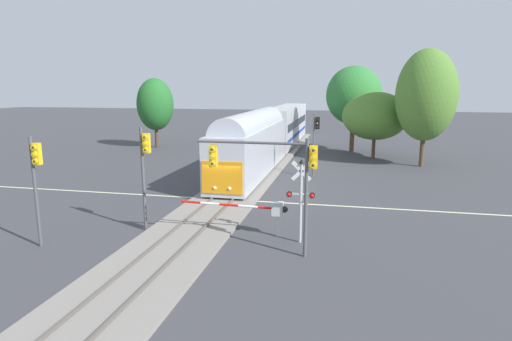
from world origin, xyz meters
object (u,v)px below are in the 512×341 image
oak_far_right (375,116)px  elm_centre_background (354,96)px  crossing_gate_near (266,209)px  traffic_signal_near_right (273,167)px  pine_left_background (155,104)px  traffic_signal_median (145,163)px  crossing_signal_mast (301,192)px  commuter_train (272,132)px  maple_right_background (426,95)px  traffic_signal_near_left (36,174)px  traffic_signal_far_side (315,135)px

oak_far_right → elm_centre_background: bearing=117.5°
crossing_gate_near → traffic_signal_near_right: size_ratio=1.06×
pine_left_background → traffic_signal_median: bearing=-65.8°
traffic_signal_near_right → oak_far_right: (5.92, 28.24, 0.43)m
crossing_signal_mast → traffic_signal_near_right: bearing=-121.6°
elm_centre_background → oak_far_right: 5.20m
traffic_signal_median → elm_centre_background: bearing=70.7°
commuter_train → traffic_signal_median: 24.58m
traffic_signal_near_right → oak_far_right: 28.85m
maple_right_background → crossing_gate_near: bearing=-116.5°
crossing_gate_near → maple_right_background: 24.99m
traffic_signal_median → traffic_signal_near_right: 7.26m
traffic_signal_near_left → traffic_signal_near_right: traffic_signal_near_right is taller
crossing_gate_near → crossing_signal_mast: crossing_signal_mast is taller
traffic_signal_far_side → traffic_signal_near_right: (-0.55, -17.48, 0.48)m
commuter_train → elm_centre_background: (8.40, 6.22, 3.68)m
traffic_signal_far_side → traffic_signal_median: bearing=-115.8°
crossing_gate_near → traffic_signal_far_side: 15.31m
traffic_signal_far_side → oak_far_right: size_ratio=0.76×
traffic_signal_far_side → elm_centre_background: elm_centre_background is taller
commuter_train → pine_left_background: 16.36m
commuter_train → crossing_signal_mast: 25.21m
elm_centre_background → oak_far_right: bearing=-62.5°
commuter_train → traffic_signal_far_side: 10.27m
commuter_train → traffic_signal_near_left: (-6.16, -27.65, 0.75)m
commuter_train → oak_far_right: (10.62, 1.97, 1.68)m
traffic_signal_median → oak_far_right: oak_far_right is taller
traffic_signal_median → traffic_signal_near_left: traffic_signal_median is taller
traffic_signal_median → traffic_signal_near_left: 5.00m
crossing_gate_near → traffic_signal_near_right: bearing=-72.0°
crossing_gate_near → traffic_signal_near_left: (-10.09, -3.77, 2.14)m
commuter_train → traffic_signal_near_right: size_ratio=7.40×
traffic_signal_far_side → pine_left_background: bearing=146.7°
crossing_signal_mast → maple_right_background: size_ratio=0.38×
crossing_gate_near → traffic_signal_median: bearing=-174.8°
traffic_signal_far_side → pine_left_background: (-20.69, 13.58, 1.74)m
traffic_signal_near_right → crossing_signal_mast: bearing=58.4°
commuter_train → traffic_signal_near_left: 28.34m
traffic_signal_median → maple_right_background: 28.39m
traffic_signal_near_left → pine_left_background: (-9.28, 32.44, 1.77)m
commuter_train → oak_far_right: oak_far_right is taller
commuter_train → pine_left_background: size_ratio=4.69×
crossing_gate_near → traffic_signal_far_side: traffic_signal_far_side is taller
pine_left_background → traffic_signal_near_left: bearing=-74.0°
commuter_train → traffic_signal_far_side: bearing=-59.2°
oak_far_right → traffic_signal_median: bearing=-116.1°
traffic_signal_median → crossing_gate_near: bearing=5.2°
traffic_signal_median → crossing_signal_mast: bearing=-0.7°
traffic_signal_near_left → elm_centre_background: bearing=66.7°
crossing_signal_mast → traffic_signal_far_side: 15.80m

